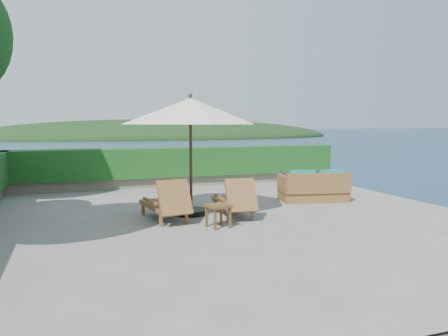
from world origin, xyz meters
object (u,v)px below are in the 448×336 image
object	(u,v)px
patio_umbrella	(190,112)
lounge_left	(166,203)
side_table	(218,209)
lounge_right	(235,200)
wicker_loveseat	(314,189)

from	to	relation	value
patio_umbrella	lounge_left	world-z (taller)	patio_umbrella
lounge_left	side_table	distance (m)	1.36
lounge_right	wicker_loveseat	world-z (taller)	lounge_right
side_table	wicker_loveseat	xyz separation A→B (m)	(3.56, 2.08, -0.05)
patio_umbrella	lounge_right	distance (m)	2.34
patio_umbrella	lounge_left	xyz separation A→B (m)	(-0.72, -0.48, -2.06)
lounge_right	side_table	distance (m)	1.13
lounge_left	side_table	xyz separation A→B (m)	(0.92, -1.01, -0.01)
patio_umbrella	side_table	size ratio (longest dim) A/B	6.03
patio_umbrella	wicker_loveseat	distance (m)	4.36
lounge_left	wicker_loveseat	size ratio (longest dim) A/B	0.89
patio_umbrella	side_table	bearing A→B (deg)	-82.34
side_table	patio_umbrella	bearing A→B (deg)	97.66
patio_umbrella	lounge_right	xyz separation A→B (m)	(0.91, -0.61, -2.07)
lounge_right	lounge_left	bearing A→B (deg)	179.91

